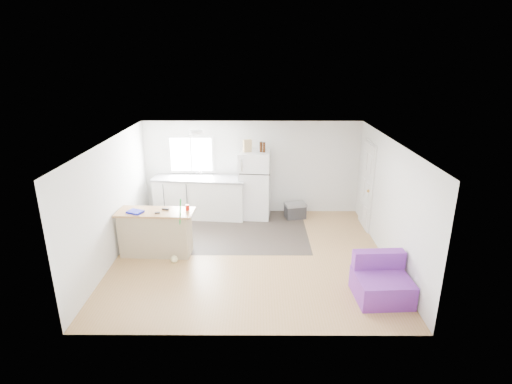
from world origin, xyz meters
TOP-DOWN VIEW (x-y plane):
  - room at (0.00, 0.00)m, footprint 5.51×5.01m
  - vinyl_zone at (-0.73, 1.25)m, footprint 4.05×2.50m
  - window at (-1.55, 2.49)m, footprint 1.18×0.06m
  - interior_door at (2.72, 1.55)m, footprint 0.11×0.92m
  - ceiling_fixture at (-1.20, 1.20)m, footprint 0.30×0.30m
  - kitchen_cabinets at (-1.32, 2.14)m, footprint 2.39×0.95m
  - peninsula at (-1.95, 0.08)m, footprint 1.58×0.67m
  - refrigerator at (0.07, 2.13)m, footprint 0.82×0.78m
  - cooler at (1.10, 2.04)m, footprint 0.59×0.47m
  - purple_seat at (2.25, -1.48)m, footprint 0.94×0.89m
  - cleaner_jug at (-1.33, 0.03)m, footprint 0.17×0.14m
  - mop at (-1.50, -0.26)m, footprint 0.31×0.37m
  - red_cup at (-1.28, 0.14)m, footprint 0.10×0.10m
  - blue_tray at (-2.31, 0.00)m, footprint 0.36×0.32m
  - tool_a at (-1.74, 0.16)m, footprint 0.15×0.09m
  - tool_b at (-1.85, -0.04)m, footprint 0.11×0.06m
  - cardboard_box at (-0.11, 2.11)m, footprint 0.22×0.17m
  - bottle_left at (0.30, 2.05)m, footprint 0.09×0.09m
  - bottle_right at (0.22, 2.10)m, footprint 0.08×0.08m

SIDE VIEW (x-z plane):
  - vinyl_zone at x=-0.73m, z-range 0.00..0.00m
  - cleaner_jug at x=-1.33m, z-range -0.02..0.29m
  - cooler at x=1.10m, z-range 0.00..0.40m
  - mop at x=-1.50m, z-range -0.45..0.91m
  - purple_seat at x=2.25m, z-range -0.10..0.63m
  - peninsula at x=-1.95m, z-range 0.01..0.96m
  - kitchen_cabinets at x=-1.32m, z-range -0.14..1.20m
  - refrigerator at x=0.07m, z-range 0.00..1.71m
  - tool_b at x=-1.85m, z-range 0.95..0.98m
  - tool_a at x=-1.74m, z-range 0.95..0.98m
  - blue_tray at x=-2.31m, z-range 0.95..0.99m
  - red_cup at x=-1.28m, z-range 0.95..1.07m
  - interior_door at x=2.72m, z-range -0.03..2.07m
  - room at x=0.00m, z-range -0.01..2.41m
  - window at x=-1.55m, z-range 1.06..2.04m
  - bottle_left at x=0.30m, z-range 1.71..1.96m
  - bottle_right at x=0.22m, z-range 1.71..1.96m
  - cardboard_box at x=-0.11m, z-range 1.71..2.01m
  - ceiling_fixture at x=-1.20m, z-range 2.32..2.40m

